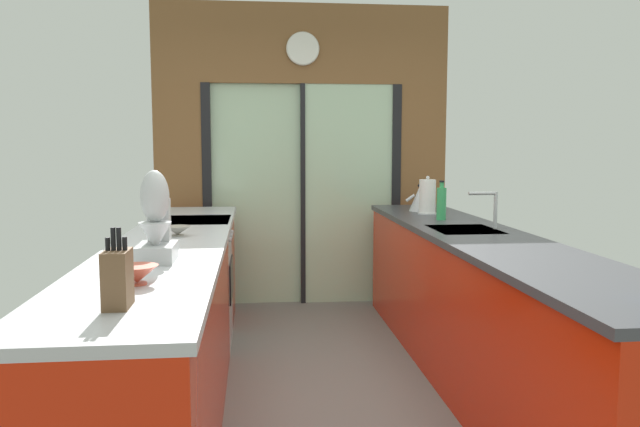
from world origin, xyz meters
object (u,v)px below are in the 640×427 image
object	(u,v)px
knife_block	(117,278)
paper_towel_roll	(427,197)
oven_range	(191,283)
kettle	(419,199)
mixing_bowl_far	(178,231)
soap_bottle_far	(441,203)
stand_mixer	(156,226)
mixing_bowl_near	(137,274)

from	to	relation	value
knife_block	paper_towel_roll	size ratio (longest dim) A/B	0.89
oven_range	kettle	bearing A→B (deg)	12.86
mixing_bowl_far	kettle	distance (m)	2.17
soap_bottle_far	paper_towel_roll	world-z (taller)	paper_towel_roll
stand_mixer	soap_bottle_far	xyz separation A→B (m)	(1.78, 1.42, -0.04)
knife_block	soap_bottle_far	distance (m)	2.87
oven_range	paper_towel_roll	xyz separation A→B (m)	(1.80, 0.17, 0.60)
mixing_bowl_far	paper_towel_roll	distance (m)	2.04
knife_block	soap_bottle_far	xyz separation A→B (m)	(1.78, 2.25, 0.02)
mixing_bowl_far	kettle	size ratio (longest dim) A/B	0.62
knife_block	kettle	bearing A→B (deg)	58.05
mixing_bowl_near	mixing_bowl_far	world-z (taller)	mixing_bowl_near
paper_towel_roll	oven_range	bearing A→B (deg)	-174.57
mixing_bowl_far	soap_bottle_far	xyz separation A→B (m)	(1.78, 0.63, 0.09)
mixing_bowl_near	kettle	world-z (taller)	kettle
mixing_bowl_near	kettle	size ratio (longest dim) A/B	0.65
mixing_bowl_near	knife_block	world-z (taller)	knife_block
oven_range	mixing_bowl_near	bearing A→B (deg)	-89.50
stand_mixer	soap_bottle_far	world-z (taller)	stand_mixer
mixing_bowl_near	stand_mixer	bearing A→B (deg)	90.00
soap_bottle_far	paper_towel_roll	distance (m)	0.37
oven_range	knife_block	xyz separation A→B (m)	(0.02, -2.45, 0.56)
mixing_bowl_near	soap_bottle_far	bearing A→B (deg)	47.10
mixing_bowl_far	stand_mixer	world-z (taller)	stand_mixer
mixing_bowl_far	stand_mixer	size ratio (longest dim) A/B	0.37
paper_towel_roll	mixing_bowl_near	bearing A→B (deg)	-127.97
oven_range	kettle	distance (m)	1.93
paper_towel_roll	kettle	bearing A→B (deg)	89.43
oven_range	stand_mixer	distance (m)	1.73
oven_range	mixing_bowl_near	world-z (taller)	mixing_bowl_near
knife_block	paper_towel_roll	world-z (taller)	paper_towel_roll
kettle	mixing_bowl_near	bearing A→B (deg)	-125.26
oven_range	knife_block	bearing A→B (deg)	-89.57
knife_block	stand_mixer	distance (m)	0.83
mixing_bowl_near	soap_bottle_far	xyz separation A→B (m)	(1.78, 1.92, 0.08)
oven_range	mixing_bowl_near	distance (m)	2.17
knife_block	paper_towel_roll	xyz separation A→B (m)	(1.78, 2.62, 0.03)
knife_block	mixing_bowl_near	bearing A→B (deg)	90.00
kettle	soap_bottle_far	size ratio (longest dim) A/B	0.90
oven_range	knife_block	world-z (taller)	knife_block
oven_range	mixing_bowl_far	world-z (taller)	mixing_bowl_far
oven_range	soap_bottle_far	xyz separation A→B (m)	(1.80, -0.19, 0.59)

